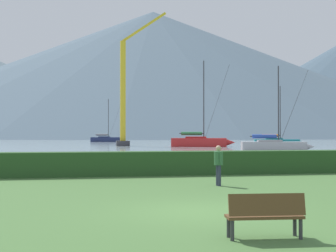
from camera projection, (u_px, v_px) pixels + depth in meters
The scene contains 12 objects.
ground_plane at pixel (199, 212), 12.97m from camera, with size 1000.00×1000.00×0.00m, color #477038.
harbor_water at pixel (96, 139), 147.91m from camera, with size 320.00×246.00×0.00m, color #8C9EA3.
hedge_line at pixel (147, 163), 23.81m from camera, with size 80.00×1.20×1.20m, color #284C23.
sailboat_slip_0 at pixel (274, 146), 52.03m from camera, with size 8.19×3.94×9.51m.
sailboat_slip_1 at pixel (277, 142), 71.55m from camera, with size 7.80×3.93×9.17m.
sailboat_slip_3 at pixel (200, 141), 69.00m from camera, with size 9.41×4.99×12.66m.
sailboat_slip_5 at pixel (106, 139), 101.78m from camera, with size 7.45×3.64×9.27m.
park_bench_near_path at pixel (265, 213), 9.66m from camera, with size 1.62×0.59×0.95m.
person_standing_walker at pixel (218, 162), 19.16m from camera, with size 0.36×0.57×1.65m.
dock_crane at pixel (124, 98), 72.66m from camera, with size 7.78×2.00×21.05m.
distant_hill_central_peak at pixel (167, 77), 301.34m from camera, with size 225.59×225.59×75.11m, color #425666.
distant_hill_far_shoulder at pixel (153, 73), 298.50m from camera, with size 351.82×351.82×78.64m, color #4C6070.
Camera 1 is at (-3.08, -12.66, 2.21)m, focal length 50.26 mm.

